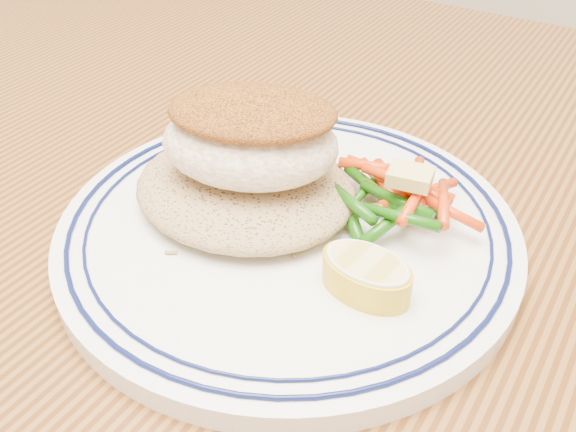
# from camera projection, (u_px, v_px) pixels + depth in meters

# --- Properties ---
(dining_table) EXTENTS (1.50, 0.90, 0.75)m
(dining_table) POSITION_uv_depth(u_px,v_px,m) (299.00, 308.00, 0.50)
(dining_table) COLOR #522C10
(dining_table) RESTS_ON ground
(plate) EXTENTS (0.29, 0.29, 0.02)m
(plate) POSITION_uv_depth(u_px,v_px,m) (288.00, 229.00, 0.41)
(plate) COLOR white
(plate) RESTS_ON dining_table
(rice_pilaf) EXTENTS (0.15, 0.13, 0.03)m
(rice_pilaf) POSITION_uv_depth(u_px,v_px,m) (245.00, 184.00, 0.41)
(rice_pilaf) COLOR #9A794D
(rice_pilaf) RESTS_ON plate
(fish_fillet) EXTENTS (0.13, 0.11, 0.06)m
(fish_fillet) POSITION_uv_depth(u_px,v_px,m) (251.00, 136.00, 0.39)
(fish_fillet) COLOR white
(fish_fillet) RESTS_ON rice_pilaf
(vegetable_pile) EXTENTS (0.11, 0.10, 0.03)m
(vegetable_pile) POSITION_uv_depth(u_px,v_px,m) (393.00, 196.00, 0.40)
(vegetable_pile) COLOR #164F09
(vegetable_pile) RESTS_ON plate
(butter_pat) EXTENTS (0.03, 0.02, 0.01)m
(butter_pat) POSITION_uv_depth(u_px,v_px,m) (410.00, 177.00, 0.39)
(butter_pat) COLOR #E3CE6F
(butter_pat) RESTS_ON vegetable_pile
(lemon_wedge) EXTENTS (0.06, 0.05, 0.02)m
(lemon_wedge) POSITION_uv_depth(u_px,v_px,m) (366.00, 274.00, 0.35)
(lemon_wedge) COLOR yellow
(lemon_wedge) RESTS_ON plate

